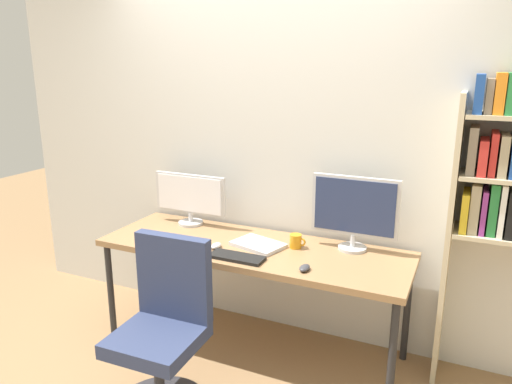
{
  "coord_description": "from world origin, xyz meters",
  "views": [
    {
      "loc": [
        1.23,
        -2.04,
        1.88
      ],
      "look_at": [
        0.0,
        0.65,
        1.09
      ],
      "focal_mm": 33.74,
      "sensor_mm": 36.0,
      "label": 1
    }
  ],
  "objects_px": {
    "keyboard_main": "(237,257)",
    "office_chair": "(164,345)",
    "mouse_right_side": "(216,246)",
    "monitor_left": "(190,197)",
    "coffee_mug": "(296,241)",
    "desk": "(253,254)",
    "laptop_closed": "(258,245)",
    "mouse_left_side": "(305,268)",
    "monitor_right": "(354,210)"
  },
  "relations": [
    {
      "from": "monitor_left",
      "to": "keyboard_main",
      "type": "relative_size",
      "value": 1.67
    },
    {
      "from": "monitor_left",
      "to": "mouse_left_side",
      "type": "xyz_separation_m",
      "value": [
        1.03,
        -0.44,
        -0.19
      ]
    },
    {
      "from": "office_chair",
      "to": "keyboard_main",
      "type": "xyz_separation_m",
      "value": [
        0.19,
        0.52,
        0.35
      ]
    },
    {
      "from": "desk",
      "to": "coffee_mug",
      "type": "distance_m",
      "value": 0.29
    },
    {
      "from": "mouse_right_side",
      "to": "laptop_closed",
      "type": "xyz_separation_m",
      "value": [
        0.23,
        0.14,
        -0.0
      ]
    },
    {
      "from": "keyboard_main",
      "to": "office_chair",
      "type": "bearing_deg",
      "value": -109.64
    },
    {
      "from": "laptop_closed",
      "to": "coffee_mug",
      "type": "bearing_deg",
      "value": 34.74
    },
    {
      "from": "mouse_left_side",
      "to": "office_chair",
      "type": "bearing_deg",
      "value": -139.32
    },
    {
      "from": "monitor_left",
      "to": "keyboard_main",
      "type": "bearing_deg",
      "value": -36.4
    },
    {
      "from": "desk",
      "to": "mouse_right_side",
      "type": "height_order",
      "value": "mouse_right_side"
    },
    {
      "from": "mouse_right_side",
      "to": "laptop_closed",
      "type": "relative_size",
      "value": 0.3
    },
    {
      "from": "mouse_left_side",
      "to": "laptop_closed",
      "type": "xyz_separation_m",
      "value": [
        -0.4,
        0.23,
        -0.0
      ]
    },
    {
      "from": "office_chair",
      "to": "mouse_right_side",
      "type": "bearing_deg",
      "value": 91.17
    },
    {
      "from": "desk",
      "to": "mouse_left_side",
      "type": "height_order",
      "value": "mouse_left_side"
    },
    {
      "from": "mouse_left_side",
      "to": "keyboard_main",
      "type": "bearing_deg",
      "value": -179.03
    },
    {
      "from": "office_chair",
      "to": "monitor_right",
      "type": "relative_size",
      "value": 1.82
    },
    {
      "from": "monitor_left",
      "to": "monitor_right",
      "type": "height_order",
      "value": "monitor_right"
    },
    {
      "from": "desk",
      "to": "office_chair",
      "type": "bearing_deg",
      "value": -103.91
    },
    {
      "from": "desk",
      "to": "monitor_left",
      "type": "height_order",
      "value": "monitor_left"
    },
    {
      "from": "keyboard_main",
      "to": "mouse_right_side",
      "type": "height_order",
      "value": "mouse_right_side"
    },
    {
      "from": "desk",
      "to": "monitor_right",
      "type": "distance_m",
      "value": 0.71
    },
    {
      "from": "keyboard_main",
      "to": "coffee_mug",
      "type": "height_order",
      "value": "coffee_mug"
    },
    {
      "from": "office_chair",
      "to": "laptop_closed",
      "type": "relative_size",
      "value": 3.09
    },
    {
      "from": "keyboard_main",
      "to": "monitor_right",
      "type": "bearing_deg",
      "value": 36.4
    },
    {
      "from": "desk",
      "to": "monitor_left",
      "type": "distance_m",
      "value": 0.69
    },
    {
      "from": "office_chair",
      "to": "monitor_left",
      "type": "height_order",
      "value": "monitor_left"
    },
    {
      "from": "laptop_closed",
      "to": "coffee_mug",
      "type": "relative_size",
      "value": 3.02
    },
    {
      "from": "monitor_right",
      "to": "mouse_left_side",
      "type": "xyz_separation_m",
      "value": [
        -0.17,
        -0.44,
        -0.25
      ]
    },
    {
      "from": "office_chair",
      "to": "coffee_mug",
      "type": "relative_size",
      "value": 9.34
    },
    {
      "from": "office_chair",
      "to": "monitor_right",
      "type": "xyz_separation_m",
      "value": [
        0.79,
        0.96,
        0.6
      ]
    },
    {
      "from": "keyboard_main",
      "to": "coffee_mug",
      "type": "relative_size",
      "value": 3.21
    },
    {
      "from": "monitor_left",
      "to": "mouse_right_side",
      "type": "relative_size",
      "value": 5.9
    },
    {
      "from": "mouse_left_side",
      "to": "monitor_left",
      "type": "bearing_deg",
      "value": 157.09
    },
    {
      "from": "coffee_mug",
      "to": "mouse_right_side",
      "type": "bearing_deg",
      "value": -154.78
    },
    {
      "from": "monitor_left",
      "to": "desk",
      "type": "bearing_deg",
      "value": -19.48
    },
    {
      "from": "desk",
      "to": "mouse_right_side",
      "type": "distance_m",
      "value": 0.25
    },
    {
      "from": "mouse_right_side",
      "to": "coffee_mug",
      "type": "distance_m",
      "value": 0.51
    },
    {
      "from": "office_chair",
      "to": "mouse_left_side",
      "type": "xyz_separation_m",
      "value": [
        0.62,
        0.53,
        0.35
      ]
    },
    {
      "from": "monitor_right",
      "to": "coffee_mug",
      "type": "bearing_deg",
      "value": -159.51
    },
    {
      "from": "keyboard_main",
      "to": "mouse_left_side",
      "type": "relative_size",
      "value": 3.54
    },
    {
      "from": "monitor_left",
      "to": "monitor_right",
      "type": "xyz_separation_m",
      "value": [
        1.2,
        0.0,
        0.06
      ]
    },
    {
      "from": "desk",
      "to": "mouse_left_side",
      "type": "distance_m",
      "value": 0.49
    },
    {
      "from": "coffee_mug",
      "to": "keyboard_main",
      "type": "bearing_deg",
      "value": -129.81
    },
    {
      "from": "desk",
      "to": "laptop_closed",
      "type": "distance_m",
      "value": 0.07
    },
    {
      "from": "monitor_right",
      "to": "keyboard_main",
      "type": "distance_m",
      "value": 0.79
    },
    {
      "from": "mouse_left_side",
      "to": "laptop_closed",
      "type": "bearing_deg",
      "value": 149.46
    },
    {
      "from": "desk",
      "to": "monitor_right",
      "type": "bearing_deg",
      "value": 19.49
    },
    {
      "from": "monitor_left",
      "to": "mouse_left_side",
      "type": "distance_m",
      "value": 1.13
    },
    {
      "from": "keyboard_main",
      "to": "mouse_right_side",
      "type": "bearing_deg",
      "value": 153.58
    },
    {
      "from": "monitor_left",
      "to": "monitor_right",
      "type": "distance_m",
      "value": 1.2
    }
  ]
}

